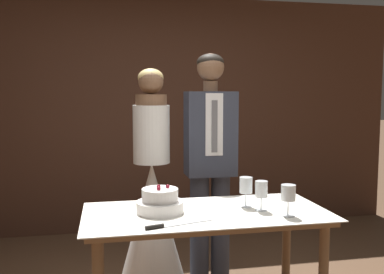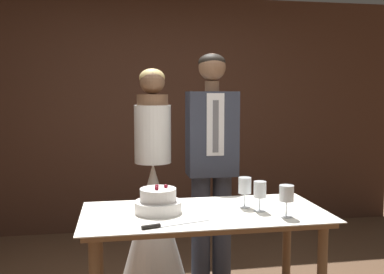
% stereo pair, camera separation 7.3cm
% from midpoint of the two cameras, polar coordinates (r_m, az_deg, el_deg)
% --- Properties ---
extents(wall_back, '(5.59, 0.12, 2.56)m').
position_cam_midpoint_polar(wall_back, '(4.77, -5.69, 2.95)').
color(wall_back, '#472B1E').
rests_on(wall_back, ground_plane).
extents(cake_table, '(1.43, 0.69, 0.82)m').
position_cam_midpoint_polar(cake_table, '(2.58, 1.06, -12.19)').
color(cake_table, brown).
rests_on(cake_table, ground_plane).
extents(tiered_cake, '(0.27, 0.27, 0.16)m').
position_cam_midpoint_polar(tiered_cake, '(2.52, -5.12, -8.65)').
color(tiered_cake, white).
rests_on(tiered_cake, cake_table).
extents(cake_knife, '(0.38, 0.13, 0.02)m').
position_cam_midpoint_polar(cake_knife, '(2.27, -4.39, -11.69)').
color(cake_knife, silver).
rests_on(cake_knife, cake_table).
extents(wine_glass_near, '(0.07, 0.07, 0.18)m').
position_cam_midpoint_polar(wine_glass_near, '(2.56, 8.43, -6.99)').
color(wine_glass_near, silver).
rests_on(wine_glass_near, cake_table).
extents(wine_glass_middle, '(0.08, 0.08, 0.18)m').
position_cam_midpoint_polar(wine_glass_middle, '(2.64, 6.41, -6.60)').
color(wine_glass_middle, silver).
rests_on(wine_glass_middle, cake_table).
extents(wine_glass_far, '(0.08, 0.08, 0.18)m').
position_cam_midpoint_polar(wine_glass_far, '(2.48, 11.89, -7.40)').
color(wine_glass_far, silver).
rests_on(wine_glass_far, cake_table).
extents(bride, '(0.54, 0.54, 1.70)m').
position_cam_midpoint_polar(bride, '(3.37, -5.97, -9.58)').
color(bride, white).
rests_on(bride, ground_plane).
extents(groom, '(0.38, 0.25, 1.82)m').
position_cam_midpoint_polar(groom, '(3.37, 1.82, -2.65)').
color(groom, '#333847').
rests_on(groom, ground_plane).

